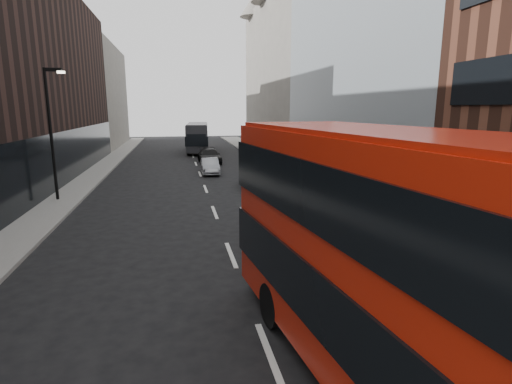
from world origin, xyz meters
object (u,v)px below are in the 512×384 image
grey_bus (198,137)px  car_b (210,166)px  car_c (209,156)px  car_a (252,178)px  red_bus (436,278)px  street_lamp (52,126)px

grey_bus → car_b: grey_bus is taller
grey_bus → car_c: bearing=-82.8°
car_a → car_c: car_c is taller
red_bus → grey_bus: red_bus is taller
red_bus → car_a: (1.08, 20.39, -2.01)m
red_bus → car_a: red_bus is taller
red_bus → car_b: size_ratio=3.21×
grey_bus → car_c: grey_bus is taller
car_a → car_b: bearing=117.0°
car_a → car_b: (-2.21, 6.00, -0.01)m
street_lamp → grey_bus: 26.22m
street_lamp → car_a: 11.97m
car_c → car_a: bearing=-84.6°
car_a → car_c: 12.34m
red_bus → grey_bus: (-1.15, 42.89, -0.85)m
street_lamp → red_bus: size_ratio=0.59×
car_b → car_c: 6.24m
red_bus → street_lamp: bearing=112.0°
car_c → red_bus: bearing=-91.6°
street_lamp → car_b: bearing=41.5°
street_lamp → grey_bus: size_ratio=0.67×
car_b → car_c: (0.47, 6.22, 0.06)m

